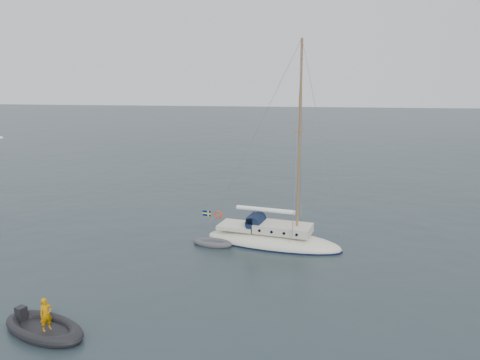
# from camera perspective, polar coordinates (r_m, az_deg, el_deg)

# --- Properties ---
(ground) EXTENTS (300.00, 300.00, 0.00)m
(ground) POSITION_cam_1_polar(r_m,az_deg,el_deg) (27.97, 1.85, -8.46)
(ground) COLOR black
(ground) RESTS_ON ground
(sailboat) EXTENTS (8.86, 2.66, 12.62)m
(sailboat) POSITION_cam_1_polar(r_m,az_deg,el_deg) (28.51, 4.01, -6.04)
(sailboat) COLOR silver
(sailboat) RESTS_ON ground
(dinghy) EXTENTS (2.48, 1.12, 0.36)m
(dinghy) POSITION_cam_1_polar(r_m,az_deg,el_deg) (28.61, -3.38, -7.66)
(dinghy) COLOR #535358
(dinghy) RESTS_ON ground
(rib) EXTENTS (4.00, 1.82, 1.55)m
(rib) POSITION_cam_1_polar(r_m,az_deg,el_deg) (20.88, -22.84, -16.22)
(rib) COLOR black
(rib) RESTS_ON ground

